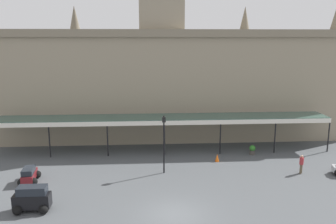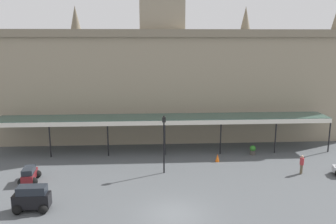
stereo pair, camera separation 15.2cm
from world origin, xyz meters
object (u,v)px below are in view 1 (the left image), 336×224
Objects in this scene: traffic_cone at (217,158)px; car_black_van at (32,200)px; victorian_lamppost at (164,138)px; car_maroon_estate at (29,176)px; pedestrian_beside_cars at (301,163)px; planter_near_kerb at (252,150)px.

car_black_van is at bearing -148.53° from traffic_cone.
car_black_van is 16.88m from traffic_cone.
car_black_van is 11.39m from victorian_lamppost.
car_maroon_estate is 0.46× the size of victorian_lamppost.
car_maroon_estate reaches higher than traffic_cone.
victorian_lamppost reaches higher than car_black_van.
traffic_cone is (14.39, 8.81, -0.44)m from car_black_van.
pedestrian_beside_cars is 7.48m from traffic_cone.
car_black_van reaches higher than pedestrian_beside_cars.
traffic_cone is at bearing 31.47° from car_black_van.
car_maroon_estate is 20.87m from planter_near_kerb.
traffic_cone is 4.31m from planter_near_kerb.
planter_near_kerb is at bearing 25.34° from victorian_lamppost.
car_maroon_estate is at bearing -173.03° from victorian_lamppost.
car_maroon_estate is 1.39× the size of pedestrian_beside_cars.
pedestrian_beside_cars is 0.33× the size of victorian_lamppost.
traffic_cone is (-6.61, 3.44, -0.54)m from pedestrian_beside_cars.
pedestrian_beside_cars reaches higher than traffic_cone.
pedestrian_beside_cars is 1.74× the size of planter_near_kerb.
car_maroon_estate is at bearing -166.54° from traffic_cone.
victorian_lamppost is (9.21, 6.28, 2.35)m from car_black_van.
victorian_lamppost reaches higher than car_maroon_estate.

